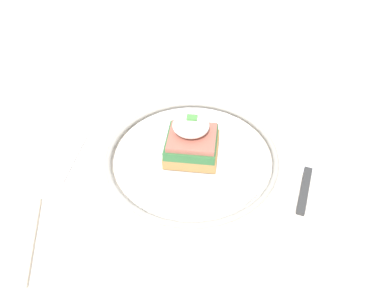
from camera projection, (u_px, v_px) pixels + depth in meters
name	position (u px, v px, depth m)	size (l,w,h in m)	color
dining_table	(171.00, 221.00, 0.67)	(1.03, 0.78, 0.73)	beige
plate	(192.00, 156.00, 0.62)	(0.28, 0.28, 0.02)	white
sandwich	(192.00, 140.00, 0.59)	(0.08, 0.08, 0.08)	#9E703D
fork	(80.00, 145.00, 0.64)	(0.02, 0.16, 0.00)	silver
knife	(307.00, 175.00, 0.59)	(0.06, 0.19, 0.01)	#2D2D2D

